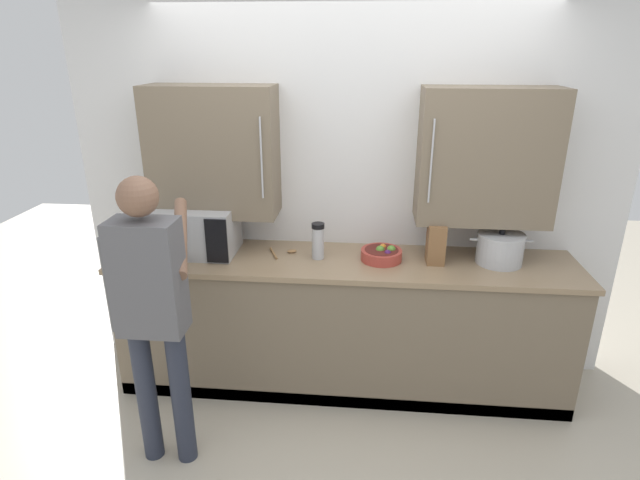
{
  "coord_description": "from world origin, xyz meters",
  "views": [
    {
      "loc": [
        0.14,
        -2.22,
        2.24
      ],
      "look_at": [
        -0.15,
        0.78,
        1.09
      ],
      "focal_mm": 28.57,
      "sensor_mm": 36.0,
      "label": 1
    }
  ],
  "objects_px": {
    "knife_block": "(436,243)",
    "thermos_flask": "(318,241)",
    "fruit_bowl": "(382,254)",
    "person_figure": "(152,303)",
    "wooden_spoon": "(284,252)",
    "stock_pot": "(500,248)",
    "microwave_oven": "(194,230)"
  },
  "relations": [
    {
      "from": "fruit_bowl",
      "to": "person_figure",
      "type": "xyz_separation_m",
      "value": [
        -1.2,
        -0.82,
        0.02
      ]
    },
    {
      "from": "fruit_bowl",
      "to": "person_figure",
      "type": "relative_size",
      "value": 0.16
    },
    {
      "from": "fruit_bowl",
      "to": "wooden_spoon",
      "type": "bearing_deg",
      "value": 175.69
    },
    {
      "from": "microwave_oven",
      "to": "knife_block",
      "type": "relative_size",
      "value": 2.14
    },
    {
      "from": "wooden_spoon",
      "to": "thermos_flask",
      "type": "relative_size",
      "value": 0.82
    },
    {
      "from": "fruit_bowl",
      "to": "knife_block",
      "type": "bearing_deg",
      "value": -0.52
    },
    {
      "from": "knife_block",
      "to": "person_figure",
      "type": "xyz_separation_m",
      "value": [
        -1.54,
        -0.82,
        -0.07
      ]
    },
    {
      "from": "stock_pot",
      "to": "wooden_spoon",
      "type": "bearing_deg",
      "value": 178.91
    },
    {
      "from": "microwave_oven",
      "to": "stock_pot",
      "type": "relative_size",
      "value": 1.88
    },
    {
      "from": "microwave_oven",
      "to": "fruit_bowl",
      "type": "relative_size",
      "value": 2.75
    },
    {
      "from": "wooden_spoon",
      "to": "person_figure",
      "type": "distance_m",
      "value": 1.03
    },
    {
      "from": "wooden_spoon",
      "to": "thermos_flask",
      "type": "height_order",
      "value": "thermos_flask"
    },
    {
      "from": "fruit_bowl",
      "to": "person_figure",
      "type": "height_order",
      "value": "person_figure"
    },
    {
      "from": "microwave_oven",
      "to": "thermos_flask",
      "type": "bearing_deg",
      "value": -1.35
    },
    {
      "from": "thermos_flask",
      "to": "person_figure",
      "type": "relative_size",
      "value": 0.14
    },
    {
      "from": "stock_pot",
      "to": "knife_block",
      "type": "height_order",
      "value": "knife_block"
    },
    {
      "from": "knife_block",
      "to": "fruit_bowl",
      "type": "bearing_deg",
      "value": 179.48
    },
    {
      "from": "fruit_bowl",
      "to": "microwave_oven",
      "type": "bearing_deg",
      "value": 179.48
    },
    {
      "from": "thermos_flask",
      "to": "fruit_bowl",
      "type": "xyz_separation_m",
      "value": [
        0.41,
        0.01,
        -0.08
      ]
    },
    {
      "from": "wooden_spoon",
      "to": "thermos_flask",
      "type": "distance_m",
      "value": 0.27
    },
    {
      "from": "stock_pot",
      "to": "wooden_spoon",
      "type": "distance_m",
      "value": 1.4
    },
    {
      "from": "microwave_oven",
      "to": "fruit_bowl",
      "type": "bearing_deg",
      "value": -0.52
    },
    {
      "from": "wooden_spoon",
      "to": "person_figure",
      "type": "bearing_deg",
      "value": -122.31
    },
    {
      "from": "stock_pot",
      "to": "fruit_bowl",
      "type": "relative_size",
      "value": 1.46
    },
    {
      "from": "microwave_oven",
      "to": "knife_block",
      "type": "bearing_deg",
      "value": -0.52
    },
    {
      "from": "wooden_spoon",
      "to": "knife_block",
      "type": "xyz_separation_m",
      "value": [
        0.99,
        -0.05,
        0.12
      ]
    },
    {
      "from": "wooden_spoon",
      "to": "person_figure",
      "type": "relative_size",
      "value": 0.12
    },
    {
      "from": "microwave_oven",
      "to": "wooden_spoon",
      "type": "xyz_separation_m",
      "value": [
        0.59,
        0.04,
        -0.15
      ]
    },
    {
      "from": "wooden_spoon",
      "to": "knife_block",
      "type": "height_order",
      "value": "knife_block"
    },
    {
      "from": "wooden_spoon",
      "to": "knife_block",
      "type": "distance_m",
      "value": 1.0
    },
    {
      "from": "wooden_spoon",
      "to": "fruit_bowl",
      "type": "bearing_deg",
      "value": -4.31
    },
    {
      "from": "knife_block",
      "to": "thermos_flask",
      "type": "bearing_deg",
      "value": -179.61
    }
  ]
}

